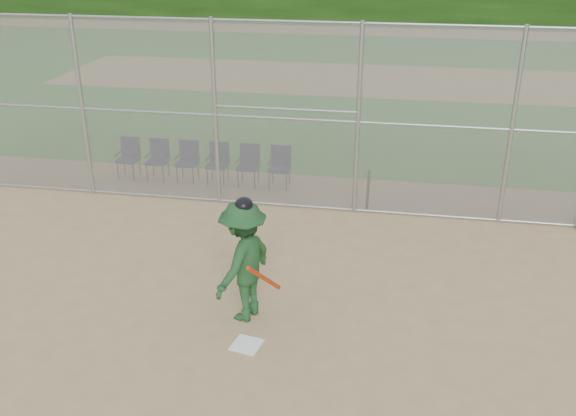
# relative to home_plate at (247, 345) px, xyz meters

# --- Properties ---
(ground) EXTENTS (100.00, 100.00, 0.00)m
(ground) POSITION_rel_home_plate_xyz_m (0.16, 0.07, -0.01)
(ground) COLOR tan
(ground) RESTS_ON ground
(grass_strip) EXTENTS (100.00, 100.00, 0.00)m
(grass_strip) POSITION_rel_home_plate_xyz_m (0.16, 18.07, -0.00)
(grass_strip) COLOR #26681F
(grass_strip) RESTS_ON ground
(dirt_patch_far) EXTENTS (24.00, 24.00, 0.00)m
(dirt_patch_far) POSITION_rel_home_plate_xyz_m (0.16, 18.07, -0.00)
(dirt_patch_far) COLOR tan
(dirt_patch_far) RESTS_ON ground
(backstop_fence) EXTENTS (16.09, 0.09, 4.00)m
(backstop_fence) POSITION_rel_home_plate_xyz_m (0.16, 5.07, 2.06)
(backstop_fence) COLOR gray
(backstop_fence) RESTS_ON ground
(home_plate) EXTENTS (0.48, 0.48, 0.02)m
(home_plate) POSITION_rel_home_plate_xyz_m (0.00, 0.00, 0.00)
(home_plate) COLOR white
(home_plate) RESTS_ON ground
(batter_at_plate) EXTENTS (1.17, 1.44, 2.04)m
(batter_at_plate) POSITION_rel_home_plate_xyz_m (-0.20, 0.76, 0.98)
(batter_at_plate) COLOR #1B4521
(batter_at_plate) RESTS_ON ground
(spare_bats) EXTENTS (0.36, 0.32, 0.83)m
(spare_bats) POSITION_rel_home_plate_xyz_m (1.27, 5.36, 0.41)
(spare_bats) COLOR #D84C14
(spare_bats) RESTS_ON ground
(chair_0) EXTENTS (0.54, 0.52, 0.96)m
(chair_0) POSITION_rel_home_plate_xyz_m (-4.43, 6.19, 0.47)
(chair_0) COLOR #0F1239
(chair_0) RESTS_ON ground
(chair_1) EXTENTS (0.54, 0.52, 0.96)m
(chair_1) POSITION_rel_home_plate_xyz_m (-3.68, 6.19, 0.47)
(chair_1) COLOR #0F1239
(chair_1) RESTS_ON ground
(chair_2) EXTENTS (0.54, 0.52, 0.96)m
(chair_2) POSITION_rel_home_plate_xyz_m (-2.93, 6.19, 0.47)
(chair_2) COLOR #0F1239
(chair_2) RESTS_ON ground
(chair_3) EXTENTS (0.54, 0.52, 0.96)m
(chair_3) POSITION_rel_home_plate_xyz_m (-2.19, 6.19, 0.47)
(chair_3) COLOR #0F1239
(chair_3) RESTS_ON ground
(chair_4) EXTENTS (0.54, 0.52, 0.96)m
(chair_4) POSITION_rel_home_plate_xyz_m (-1.44, 6.19, 0.47)
(chair_4) COLOR #0F1239
(chair_4) RESTS_ON ground
(chair_5) EXTENTS (0.54, 0.52, 0.96)m
(chair_5) POSITION_rel_home_plate_xyz_m (-0.69, 6.19, 0.47)
(chair_5) COLOR #0F1239
(chair_5) RESTS_ON ground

